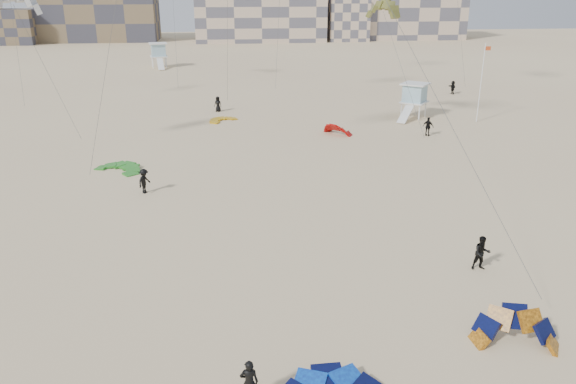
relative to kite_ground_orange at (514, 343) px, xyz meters
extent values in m
plane|color=beige|center=(-11.95, 0.46, 0.00)|extent=(320.00, 320.00, 0.00)
imported|color=black|center=(-10.78, -2.30, 0.88)|extent=(0.66, 0.46, 1.76)
imported|color=black|center=(1.32, 6.16, 0.90)|extent=(0.91, 0.72, 1.80)
imported|color=black|center=(-17.03, 19.37, 0.87)|extent=(1.12, 1.29, 1.73)
imported|color=black|center=(7.80, 32.32, 0.90)|extent=(1.09, 1.01, 1.80)
imported|color=black|center=(-12.16, 45.50, 0.86)|extent=(0.98, 0.81, 1.71)
imported|color=black|center=(18.48, 53.03, 0.87)|extent=(0.67, 1.65, 1.73)
cylinder|color=#3F3F3F|center=(-18.47, 21.72, 11.20)|extent=(5.06, 1.75, 20.40)
cylinder|color=#3F3F3F|center=(-2.19, 13.47, 12.57)|extent=(8.14, 23.99, 23.17)
cylinder|color=#3F3F3F|center=(-25.53, 30.20, 6.58)|extent=(3.53, 1.11, 11.16)
cylinder|color=#3F3F3F|center=(-10.65, 46.45, 12.04)|extent=(0.86, 0.99, 22.09)
cylinder|color=#3F3F3F|center=(5.02, 32.61, 6.09)|extent=(1.81, 9.26, 10.20)
cylinder|color=#3F3F3F|center=(-33.54, 47.28, 8.47)|extent=(0.49, 2.59, 14.95)
cylinder|color=#3F3F3F|center=(-17.68, 60.84, 7.09)|extent=(0.73, 9.88, 12.19)
cube|color=white|center=(8.92, 40.12, 1.70)|extent=(3.56, 3.56, 0.13)
cube|color=#92BAC8|center=(8.92, 40.12, 2.67)|extent=(2.93, 2.93, 1.81)
cube|color=white|center=(8.92, 40.12, 3.64)|extent=(3.69, 3.69, 0.15)
cube|color=white|center=(8.92, 37.67, 0.82)|extent=(2.30, 2.59, 1.50)
cube|color=white|center=(-22.50, 82.84, 1.89)|extent=(3.29, 3.29, 0.14)
cube|color=#92BAC8|center=(-22.50, 82.84, 2.97)|extent=(2.70, 2.70, 2.02)
cube|color=white|center=(-22.50, 82.84, 4.07)|extent=(3.41, 3.41, 0.16)
cube|color=white|center=(-22.50, 80.11, 0.91)|extent=(1.51, 3.00, 1.67)
cylinder|color=white|center=(14.91, 37.36, 4.02)|extent=(0.10, 0.10, 8.04)
cube|color=#CD451B|center=(15.21, 37.36, 7.54)|extent=(0.60, 0.02, 0.40)
cube|color=brown|center=(-41.95, 134.46, 9.00)|extent=(28.00, 14.00, 18.00)
cube|color=#CAB094|center=(-1.95, 130.46, 6.00)|extent=(32.00, 16.00, 12.00)
cube|color=#CAB094|center=(38.05, 132.46, 8.00)|extent=(26.00, 14.00, 16.00)
cube|color=brown|center=(-61.95, 128.46, 4.00)|extent=(12.00, 10.00, 8.00)
cube|color=#CAB094|center=(20.05, 128.46, 5.00)|extent=(10.00, 10.00, 10.00)
camera|label=1|loc=(-11.19, -18.01, 13.63)|focal=35.00mm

